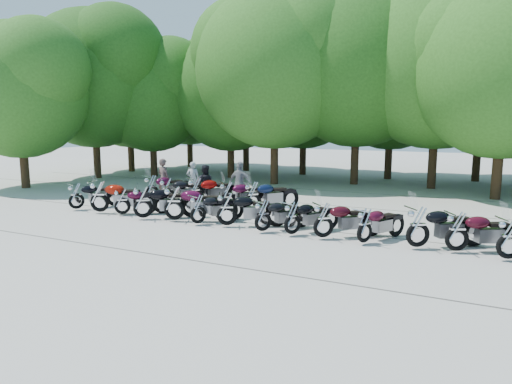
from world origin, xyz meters
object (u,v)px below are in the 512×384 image
at_px(motorcycle_1, 99,195).
at_px(motorcycle_2, 122,200).
at_px(rider_0, 164,179).
at_px(motorcycle_16, 196,191).
at_px(motorcycle_17, 228,194).
at_px(motorcycle_18, 253,195).
at_px(motorcycle_15, 167,190).
at_px(rider_1, 205,184).
at_px(motorcycle_8, 292,217).
at_px(motorcycle_5, 198,208).
at_px(motorcycle_9, 324,219).
at_px(motorcycle_12, 457,230).
at_px(motorcycle_4, 174,202).
at_px(motorcycle_3, 143,201).
at_px(motorcycle_14, 152,187).
at_px(motorcycle_13, 510,237).
at_px(rider_3, 193,180).
at_px(motorcycle_10, 365,224).
at_px(motorcycle_11, 418,225).
at_px(motorcycle_7, 263,214).
at_px(motorcycle_0, 76,195).
at_px(motorcycle_6, 227,208).

bearing_deg(motorcycle_1, motorcycle_2, -104.96).
bearing_deg(motorcycle_1, rider_0, -23.10).
relative_size(motorcycle_2, motorcycle_16, 0.83).
height_order(motorcycle_17, motorcycle_18, motorcycle_18).
height_order(motorcycle_15, rider_1, rider_1).
height_order(motorcycle_1, motorcycle_16, motorcycle_1).
distance_m(motorcycle_2, motorcycle_8, 6.84).
xyz_separation_m(motorcycle_5, rider_1, (-2.10, 3.76, 0.24)).
distance_m(motorcycle_9, motorcycle_12, 3.62).
height_order(motorcycle_4, motorcycle_9, motorcycle_4).
bearing_deg(motorcycle_5, motorcycle_3, 31.67).
xyz_separation_m(motorcycle_14, motorcycle_17, (3.77, -0.04, -0.04)).
relative_size(motorcycle_1, motorcycle_18, 1.07).
bearing_deg(rider_0, motorcycle_13, 175.70).
bearing_deg(rider_3, motorcycle_3, 80.55).
height_order(motorcycle_5, motorcycle_14, motorcycle_14).
distance_m(motorcycle_15, motorcycle_18, 3.85).
height_order(motorcycle_9, motorcycle_13, motorcycle_13).
bearing_deg(motorcycle_3, motorcycle_9, -127.81).
xyz_separation_m(motorcycle_10, motorcycle_11, (1.42, 0.13, 0.08)).
bearing_deg(motorcycle_12, rider_0, 44.89).
bearing_deg(rider_0, motorcycle_3, 129.24).
height_order(motorcycle_7, motorcycle_10, motorcycle_7).
height_order(motorcycle_0, motorcycle_16, motorcycle_16).
height_order(motorcycle_9, motorcycle_12, motorcycle_12).
xyz_separation_m(motorcycle_1, motorcycle_12, (12.46, 0.13, -0.08)).
bearing_deg(rider_1, motorcycle_0, 25.51).
distance_m(motorcycle_4, motorcycle_18, 3.23).
distance_m(motorcycle_4, motorcycle_9, 5.43).
height_order(motorcycle_5, motorcycle_16, motorcycle_16).
bearing_deg(motorcycle_18, rider_0, 25.24).
bearing_deg(motorcycle_6, motorcycle_12, -118.83).
height_order(motorcycle_14, motorcycle_16, motorcycle_16).
height_order(motorcycle_0, motorcycle_7, motorcycle_0).
height_order(rider_0, rider_1, rider_0).
bearing_deg(motorcycle_15, motorcycle_11, -146.30).
bearing_deg(rider_3, motorcycle_7, 118.23).
bearing_deg(motorcycle_4, motorcycle_14, 26.29).
relative_size(motorcycle_1, motorcycle_16, 1.04).
xyz_separation_m(motorcycle_10, rider_0, (-9.91, 3.84, 0.33)).
bearing_deg(motorcycle_3, motorcycle_12, -127.24).
bearing_deg(motorcycle_10, motorcycle_7, 26.32).
bearing_deg(rider_3, motorcycle_6, 111.44).
xyz_separation_m(motorcycle_2, motorcycle_10, (9.04, -0.17, 0.01)).
distance_m(motorcycle_8, motorcycle_16, 5.97).
xyz_separation_m(motorcycle_2, rider_0, (-0.87, 3.67, 0.35)).
height_order(motorcycle_1, rider_0, rider_0).
height_order(motorcycle_17, rider_1, rider_1).
xyz_separation_m(motorcycle_2, motorcycle_5, (3.42, -0.13, 0.01)).
height_order(motorcycle_15, rider_3, rider_3).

